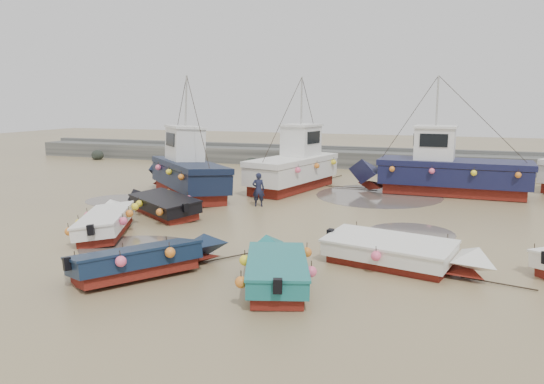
{
  "coord_description": "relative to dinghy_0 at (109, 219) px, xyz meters",
  "views": [
    {
      "loc": [
        5.73,
        -16.97,
        5.03
      ],
      "look_at": [
        -1.38,
        2.45,
        1.4
      ],
      "focal_mm": 35.0,
      "sensor_mm": 36.0,
      "label": 1
    }
  ],
  "objects": [
    {
      "name": "person",
      "position": [
        3.51,
        6.64,
        -0.54
      ],
      "size": [
        0.68,
        0.55,
        1.62
      ],
      "primitive_type": "imported",
      "rotation": [
        0.0,
        0.0,
        3.46
      ],
      "color": "#191C33",
      "rests_on": "ground"
    },
    {
      "name": "dinghy_5",
      "position": [
        10.97,
        -0.56,
        0.0
      ],
      "size": [
        6.12,
        2.88,
        1.43
      ],
      "rotation": [
        0.0,
        0.0,
        -1.8
      ],
      "color": "maroon",
      "rests_on": "ground"
    },
    {
      "name": "puddle_d",
      "position": [
        8.45,
        11.52,
        -0.54
      ],
      "size": [
        6.59,
        6.59,
        0.01
      ],
      "primitive_type": "cylinder",
      "color": "#595148",
      "rests_on": "ground"
    },
    {
      "name": "dinghy_4",
      "position": [
        0.14,
        3.55,
        -0.0
      ],
      "size": [
        5.75,
        4.3,
        1.43
      ],
      "rotation": [
        0.0,
        0.0,
        0.97
      ],
      "color": "maroon",
      "rests_on": "ground"
    },
    {
      "name": "cabin_boat_1",
      "position": [
        3.75,
        12.14,
        0.81
      ],
      "size": [
        4.03,
        9.85,
        6.22
      ],
      "rotation": [
        0.0,
        0.0,
        -0.22
      ],
      "color": "maroon",
      "rests_on": "ground"
    },
    {
      "name": "dinghy_2",
      "position": [
        7.94,
        -3.23,
        0.01
      ],
      "size": [
        2.86,
        5.53,
        1.43
      ],
      "rotation": [
        0.0,
        0.0,
        0.35
      ],
      "color": "maroon",
      "rests_on": "ground"
    },
    {
      "name": "dinghy_0",
      "position": [
        0.0,
        0.0,
        0.0
      ],
      "size": [
        3.44,
        6.1,
        1.43
      ],
      "rotation": [
        0.0,
        0.0,
        0.44
      ],
      "color": "maroon",
      "rests_on": "ground"
    },
    {
      "name": "ground",
      "position": [
        6.89,
        0.62,
        -0.54
      ],
      "size": [
        120.0,
        120.0,
        0.0
      ],
      "primitive_type": "plane",
      "color": "#988458",
      "rests_on": "ground"
    },
    {
      "name": "puddle_b",
      "position": [
        10.84,
        3.89,
        -0.54
      ],
      "size": [
        3.31,
        3.31,
        0.01
      ],
      "primitive_type": "cylinder",
      "color": "#595148",
      "rests_on": "ground"
    },
    {
      "name": "dinghy_1",
      "position": [
        4.18,
        -3.74,
        0.01
      ],
      "size": [
        3.98,
        5.29,
        1.43
      ],
      "rotation": [
        0.0,
        0.0,
        -0.6
      ],
      "color": "maroon",
      "rests_on": "ground"
    },
    {
      "name": "puddle_c",
      "position": [
        -3.47,
        5.65,
        -0.54
      ],
      "size": [
        3.77,
        3.77,
        0.01
      ],
      "primitive_type": "cylinder",
      "color": "#595148",
      "rests_on": "ground"
    },
    {
      "name": "cabin_boat_0",
      "position": [
        -1.16,
        7.92,
        0.82
      ],
      "size": [
        7.74,
        7.3,
        6.22
      ],
      "rotation": [
        0.0,
        0.0,
        0.82
      ],
      "color": "maroon",
      "rests_on": "ground"
    },
    {
      "name": "seawall",
      "position": [
        6.94,
        22.61,
        0.09
      ],
      "size": [
        60.0,
        4.92,
        1.5
      ],
      "color": "slate",
      "rests_on": "ground"
    },
    {
      "name": "puddle_a",
      "position": [
        2.64,
        -1.55,
        -0.54
      ],
      "size": [
        4.84,
        4.84,
        0.01
      ],
      "primitive_type": "cylinder",
      "color": "#595148",
      "rests_on": "ground"
    },
    {
      "name": "cabin_boat_2",
      "position": [
        11.48,
        13.15,
        0.77
      ],
      "size": [
        10.92,
        3.41,
        6.22
      ],
      "rotation": [
        0.0,
        0.0,
        1.55
      ],
      "color": "maroon",
      "rests_on": "ground"
    }
  ]
}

